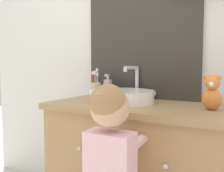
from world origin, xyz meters
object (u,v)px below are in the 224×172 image
(toothbrush_holder, at_px, (96,89))
(teddy_bear, at_px, (212,93))
(sink_basin, at_px, (122,96))
(soap_dispenser, at_px, (108,88))

(toothbrush_holder, relative_size, teddy_bear, 1.15)
(sink_basin, xyz_separation_m, toothbrush_holder, (-0.29, 0.15, 0.02))
(teddy_bear, bearing_deg, toothbrush_holder, 168.58)
(soap_dispenser, bearing_deg, toothbrush_holder, -172.04)
(soap_dispenser, height_order, teddy_bear, teddy_bear)
(sink_basin, distance_m, teddy_bear, 0.50)
(sink_basin, height_order, teddy_bear, sink_basin)
(toothbrush_holder, distance_m, soap_dispenser, 0.09)
(sink_basin, relative_size, teddy_bear, 2.50)
(sink_basin, height_order, soap_dispenser, sink_basin)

